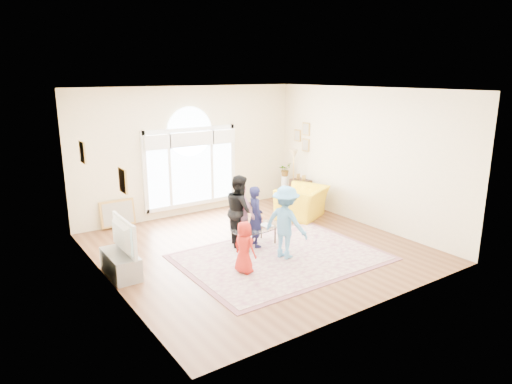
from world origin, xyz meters
TOP-DOWN VIEW (x-y plane):
  - ground at (0.00, 0.00)m, footprint 6.00×6.00m
  - room_shell at (0.01, 2.83)m, footprint 6.00×6.00m
  - area_rug at (0.10, -0.68)m, footprint 3.60×2.60m
  - rug_border at (0.10, -0.68)m, footprint 3.80×2.80m
  - tv_console at (-2.75, 0.30)m, footprint 0.45×1.00m
  - television at (-2.74, 0.30)m, footprint 0.17×1.09m
  - coffee_table at (0.03, 0.13)m, footprint 1.26×0.90m
  - armchair at (2.09, 1.08)m, footprint 1.52×1.45m
  - side_cabinet at (2.78, 1.99)m, footprint 0.40×0.50m
  - floor_lamp at (2.65, 2.14)m, footprint 0.28×0.28m
  - plant_pedestal at (2.70, 2.58)m, footprint 0.20×0.20m
  - potted_plant at (2.70, 2.58)m, footprint 0.41×0.38m
  - leaning_picture at (-1.95, 2.90)m, footprint 0.80×0.14m
  - child_red at (-0.88, -0.87)m, footprint 0.42×0.53m
  - child_navy at (0.02, 0.10)m, footprint 0.39×0.52m
  - child_black at (-0.19, 0.37)m, footprint 0.78×0.87m
  - child_pink at (-0.15, 0.37)m, footprint 0.44×0.79m
  - child_blue at (0.15, -0.73)m, footprint 0.80×1.04m

SIDE VIEW (x-z plane):
  - ground at x=0.00m, z-range 0.00..0.00m
  - leaning_picture at x=-1.95m, z-range -0.31..0.31m
  - rug_border at x=0.10m, z-range 0.00..0.01m
  - area_rug at x=0.10m, z-range 0.00..0.02m
  - tv_console at x=-2.75m, z-range 0.00..0.42m
  - side_cabinet at x=2.78m, z-range 0.00..0.70m
  - plant_pedestal at x=2.70m, z-range 0.00..0.70m
  - armchair at x=2.09m, z-range 0.00..0.77m
  - coffee_table at x=0.03m, z-range 0.13..0.67m
  - child_red at x=-0.88m, z-range 0.02..0.97m
  - child_navy at x=0.02m, z-range 0.02..1.29m
  - child_pink at x=-0.15m, z-range 0.02..1.30m
  - child_blue at x=0.15m, z-range 0.02..1.44m
  - television at x=-2.74m, z-range 0.42..1.05m
  - child_black at x=-0.19m, z-range 0.02..1.50m
  - potted_plant at x=2.70m, z-range 0.70..1.08m
  - floor_lamp at x=2.65m, z-range 0.53..2.04m
  - room_shell at x=0.01m, z-range -1.43..4.57m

